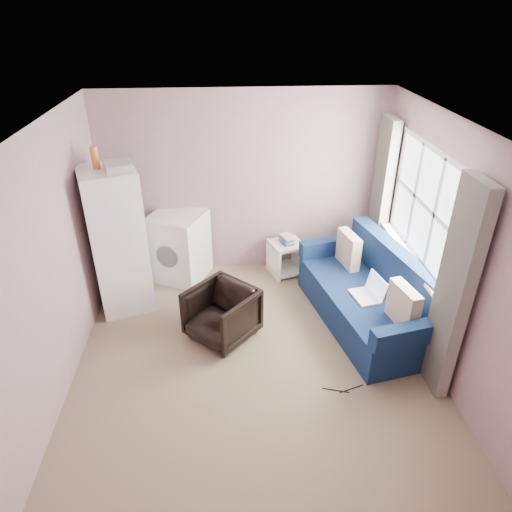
{
  "coord_description": "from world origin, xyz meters",
  "views": [
    {
      "loc": [
        -0.26,
        -3.68,
        3.43
      ],
      "look_at": [
        0.05,
        0.6,
        1.0
      ],
      "focal_mm": 32.0,
      "sensor_mm": 36.0,
      "label": 1
    }
  ],
  "objects_px": {
    "fridge": "(118,241)",
    "side_table": "(286,255)",
    "armchair": "(222,312)",
    "sofa": "(370,297)",
    "washing_machine": "(179,245)"
  },
  "relations": [
    {
      "from": "armchair",
      "to": "fridge",
      "type": "distance_m",
      "value": 1.53
    },
    {
      "from": "fridge",
      "to": "armchair",
      "type": "bearing_deg",
      "value": -50.77
    },
    {
      "from": "washing_machine",
      "to": "sofa",
      "type": "height_order",
      "value": "washing_machine"
    },
    {
      "from": "sofa",
      "to": "washing_machine",
      "type": "bearing_deg",
      "value": 140.44
    },
    {
      "from": "sofa",
      "to": "fridge",
      "type": "bearing_deg",
      "value": 157.03
    },
    {
      "from": "fridge",
      "to": "side_table",
      "type": "relative_size",
      "value": 3.47
    },
    {
      "from": "armchair",
      "to": "fridge",
      "type": "xyz_separation_m",
      "value": [
        -1.21,
        0.74,
        0.57
      ]
    },
    {
      "from": "armchair",
      "to": "washing_machine",
      "type": "relative_size",
      "value": 0.73
    },
    {
      "from": "armchair",
      "to": "side_table",
      "type": "bearing_deg",
      "value": 99.31
    },
    {
      "from": "fridge",
      "to": "sofa",
      "type": "distance_m",
      "value": 3.09
    },
    {
      "from": "fridge",
      "to": "side_table",
      "type": "bearing_deg",
      "value": -3.35
    },
    {
      "from": "fridge",
      "to": "sofa",
      "type": "xyz_separation_m",
      "value": [
        2.98,
        -0.57,
        -0.58
      ]
    },
    {
      "from": "armchair",
      "to": "sofa",
      "type": "xyz_separation_m",
      "value": [
        1.77,
        0.17,
        -0.01
      ]
    },
    {
      "from": "armchair",
      "to": "side_table",
      "type": "distance_m",
      "value": 1.64
    },
    {
      "from": "armchair",
      "to": "side_table",
      "type": "xyz_separation_m",
      "value": [
        0.92,
        1.35,
        -0.07
      ]
    }
  ]
}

